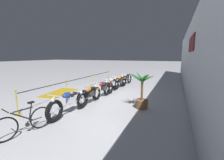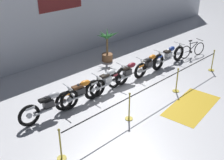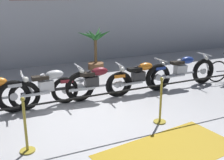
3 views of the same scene
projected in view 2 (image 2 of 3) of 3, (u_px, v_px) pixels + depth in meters
name	position (u px, v px, depth m)	size (l,w,h in m)	color
ground_plane	(130.00, 92.00, 11.60)	(120.00, 120.00, 0.00)	silver
back_wall	(55.00, 19.00, 13.93)	(28.00, 0.29, 4.20)	silver
motorcycle_silver_0	(50.00, 105.00, 9.77)	(2.38, 0.62, 0.98)	black
motorcycle_orange_1	(82.00, 92.00, 10.63)	(2.29, 0.62, 0.96)	black
motorcycle_silver_2	(108.00, 81.00, 11.44)	(2.49, 0.62, 0.98)	black
motorcycle_maroon_3	(128.00, 73.00, 12.19)	(2.26, 0.62, 0.93)	black
motorcycle_orange_4	(150.00, 64.00, 13.04)	(2.15, 0.62, 0.92)	black
motorcycle_blue_5	(169.00, 56.00, 13.89)	(2.50, 0.62, 0.98)	black
bicycle	(192.00, 50.00, 14.95)	(1.69, 0.56, 0.96)	black
potted_palm_left_of_row	(107.00, 46.00, 14.22)	(1.13, 1.13, 1.72)	brown
stanchion_far_left	(133.00, 100.00, 9.64)	(8.80, 0.28, 1.05)	gold
stanchion_mid_left	(129.00, 110.00, 9.71)	(0.28, 0.28, 1.05)	gold
stanchion_mid_right	(177.00, 84.00, 11.51)	(0.28, 0.28, 1.05)	gold
stanchion_far_right	(212.00, 64.00, 13.37)	(0.28, 0.28, 1.05)	gold
floor_banner	(192.00, 106.00, 10.63)	(2.63, 1.29, 0.01)	#B78E19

